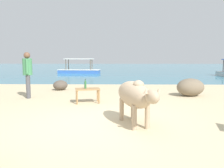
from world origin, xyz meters
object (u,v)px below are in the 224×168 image
object	(u,v)px
cow	(135,95)
low_bench_table	(88,91)
bottle	(85,85)
person_standing	(28,71)
boat_blue	(79,70)

from	to	relation	value
cow	low_bench_table	world-z (taller)	cow
low_bench_table	bottle	xyz separation A→B (m)	(-0.07, 0.02, 0.20)
low_bench_table	person_standing	distance (m)	2.43
low_bench_table	bottle	world-z (taller)	bottle
low_bench_table	boat_blue	distance (m)	13.29
bottle	boat_blue	bearing A→B (deg)	100.01
low_bench_table	boat_blue	bearing A→B (deg)	88.18
person_standing	boat_blue	xyz separation A→B (m)	(-0.16, 12.25, -0.70)
bottle	boat_blue	distance (m)	13.27
low_bench_table	boat_blue	size ratio (longest dim) A/B	0.22
bottle	boat_blue	world-z (taller)	boat_blue
cow	bottle	distance (m)	2.71
bottle	person_standing	size ratio (longest dim) A/B	0.18
cow	low_bench_table	xyz separation A→B (m)	(-1.31, 2.32, -0.27)
cow	person_standing	bearing A→B (deg)	-149.88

